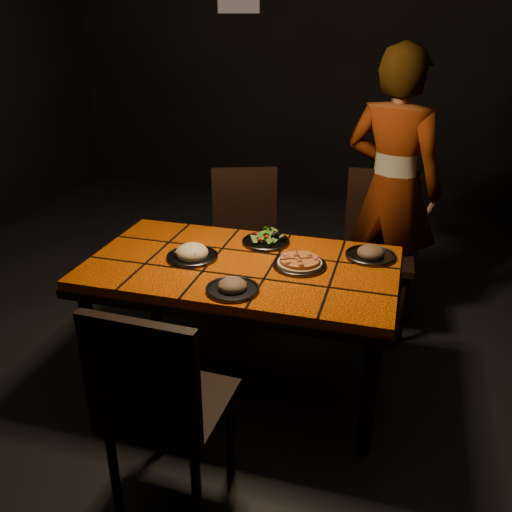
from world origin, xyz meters
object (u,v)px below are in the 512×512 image
(dining_table, at_px, (242,276))
(diner, at_px, (392,188))
(plate_pizza, at_px, (300,263))
(chair_far_right, at_px, (378,239))
(plate_pasta, at_px, (192,254))
(chair_far_left, at_px, (246,232))
(chair_near, at_px, (159,402))

(dining_table, xyz_separation_m, diner, (0.69, 1.06, 0.23))
(diner, bearing_deg, plate_pizza, 88.70)
(chair_far_right, distance_m, plate_pizza, 0.98)
(chair_far_right, xyz_separation_m, diner, (0.05, 0.12, 0.32))
(plate_pizza, relative_size, plate_pasta, 1.10)
(chair_far_left, xyz_separation_m, plate_pizza, (0.54, -0.82, 0.20))
(chair_far_left, height_order, plate_pasta, chair_far_left)
(dining_table, bearing_deg, plate_pasta, -177.05)
(plate_pizza, bearing_deg, chair_near, -109.34)
(chair_near, xyz_separation_m, chair_far_right, (0.69, 1.88, 0.01))
(dining_table, bearing_deg, chair_far_left, 105.73)
(chair_far_left, distance_m, chair_far_right, 0.89)
(dining_table, relative_size, chair_far_left, 1.64)
(dining_table, distance_m, chair_near, 0.94)
(plate_pasta, bearing_deg, chair_far_left, 88.21)
(plate_pasta, bearing_deg, diner, 48.08)
(chair_near, distance_m, chair_far_right, 2.00)
(chair_far_left, bearing_deg, dining_table, -94.59)
(chair_far_left, distance_m, plate_pizza, 1.01)
(dining_table, bearing_deg, chair_near, -92.72)
(chair_far_right, bearing_deg, plate_pizza, -113.86)
(chair_far_left, bearing_deg, diner, -8.46)
(chair_near, height_order, plate_pasta, chair_near)
(dining_table, relative_size, chair_far_right, 1.59)
(chair_near, bearing_deg, dining_table, -90.53)
(diner, relative_size, plate_pizza, 5.96)
(chair_far_left, relative_size, plate_pasta, 3.59)
(dining_table, xyz_separation_m, chair_far_left, (-0.24, 0.86, -0.11))
(chair_near, bearing_deg, diner, -108.10)
(chair_far_right, height_order, plate_pizza, chair_far_right)
(dining_table, xyz_separation_m, plate_pasta, (-0.27, -0.01, 0.10))
(dining_table, xyz_separation_m, chair_far_right, (0.65, 0.94, -0.09))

